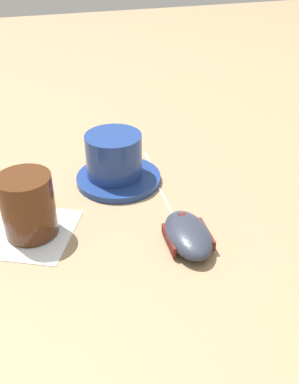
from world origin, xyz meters
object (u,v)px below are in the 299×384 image
at_px(coffee_cup, 114,155).
at_px(drinking_glass, 28,205).
at_px(computer_mouse, 188,234).
at_px(saucer, 119,178).

distance_m(coffee_cup, drinking_glass, 0.17).
bearing_deg(computer_mouse, drinking_glass, -114.65).
xyz_separation_m(saucer, computer_mouse, (0.18, 0.05, 0.01)).
height_order(saucer, coffee_cup, coffee_cup).
bearing_deg(drinking_glass, computer_mouse, 65.35).
distance_m(saucer, coffee_cup, 0.04).
height_order(saucer, drinking_glass, drinking_glass).
xyz_separation_m(computer_mouse, drinking_glass, (-0.09, -0.19, 0.03)).
distance_m(computer_mouse, drinking_glass, 0.21).
xyz_separation_m(coffee_cup, computer_mouse, (0.19, 0.05, -0.03)).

